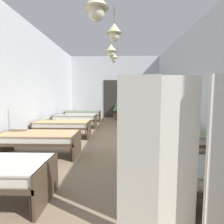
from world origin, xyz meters
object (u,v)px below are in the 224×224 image
object	(u,v)px
bed_left_row_1	(39,138)
bed_right_row_2	(163,125)
nurse_near_aisle	(131,129)
potted_plant	(117,109)
bed_right_row_1	(183,139)
bed_left_row_2	(63,125)
bed_right_row_4	(146,113)
privacy_screen	(179,160)
bed_right_row_3	(152,118)
bed_left_row_3	(75,118)
bed_left_row_4	(83,113)

from	to	relation	value
bed_left_row_1	bed_right_row_2	xyz separation A→B (m)	(3.49, 1.90, 0.00)
nurse_near_aisle	potted_plant	distance (m)	5.48
bed_right_row_1	nurse_near_aisle	size ratio (longest dim) A/B	1.28
bed_left_row_2	bed_right_row_4	size ratio (longest dim) A/B	1.00
bed_left_row_2	privacy_screen	distance (m)	5.09
bed_right_row_4	potted_plant	bearing A→B (deg)	159.70
bed_right_row_3	bed_left_row_1	bearing A→B (deg)	-132.53
bed_right_row_2	bed_left_row_3	xyz separation A→B (m)	(-3.49, 1.90, 0.00)
bed_left_row_1	nurse_near_aisle	distance (m)	2.44
nurse_near_aisle	bed_right_row_3	bearing A→B (deg)	-86.63
bed_left_row_4	bed_right_row_2	bearing A→B (deg)	-47.47
bed_left_row_1	bed_right_row_3	bearing A→B (deg)	47.47
bed_right_row_3	bed_right_row_4	xyz separation A→B (m)	(0.00, 1.90, 0.00)
bed_left_row_3	potted_plant	distance (m)	3.13
nurse_near_aisle	bed_right_row_4	bearing A→B (deg)	-78.57
bed_right_row_4	bed_left_row_2	bearing A→B (deg)	-132.53
nurse_near_aisle	bed_left_row_4	bearing A→B (deg)	-39.67
bed_right_row_2	bed_left_row_2	bearing A→B (deg)	180.00
bed_left_row_1	nurse_near_aisle	xyz separation A→B (m)	(2.30, 0.82, 0.09)
bed_right_row_1	bed_right_row_4	xyz separation A→B (m)	(0.00, 5.70, 0.00)
bed_right_row_2	bed_left_row_4	xyz separation A→B (m)	(-3.49, 3.80, 0.00)
bed_left_row_4	potted_plant	world-z (taller)	potted_plant
bed_left_row_2	bed_right_row_4	xyz separation A→B (m)	(3.49, 3.80, 0.00)
bed_right_row_2	bed_left_row_4	size ratio (longest dim) A/B	1.00
bed_right_row_2	potted_plant	size ratio (longest dim) A/B	1.66
bed_right_row_3	potted_plant	size ratio (longest dim) A/B	1.66
bed_left_row_3	potted_plant	xyz separation A→B (m)	(1.89, 2.49, 0.19)
bed_left_row_2	bed_left_row_1	bearing A→B (deg)	-90.00
bed_left_row_4	potted_plant	distance (m)	1.99
bed_right_row_2	potted_plant	world-z (taller)	potted_plant
bed_right_row_3	potted_plant	xyz separation A→B (m)	(-1.59, 2.49, 0.19)
bed_left_row_2	nurse_near_aisle	xyz separation A→B (m)	(2.30, -1.08, 0.09)
bed_left_row_1	bed_left_row_3	distance (m)	3.80
bed_right_row_1	bed_left_row_4	size ratio (longest dim) A/B	1.00
potted_plant	bed_right_row_4	bearing A→B (deg)	-20.30
bed_left_row_3	nurse_near_aisle	xyz separation A→B (m)	(2.30, -2.98, 0.09)
nurse_near_aisle	privacy_screen	bearing A→B (deg)	119.22
bed_left_row_4	bed_left_row_2	bearing A→B (deg)	-90.00
bed_left_row_1	bed_right_row_4	xyz separation A→B (m)	(3.49, 5.70, 0.00)
bed_right_row_3	bed_right_row_4	distance (m)	1.90
bed_left_row_2	bed_left_row_3	size ratio (longest dim) A/B	1.00
bed_left_row_1	bed_right_row_1	xyz separation A→B (m)	(3.49, 0.00, 0.00)
bed_left_row_4	bed_right_row_4	world-z (taller)	same
bed_left_row_1	bed_left_row_2	distance (m)	1.90
bed_right_row_3	bed_left_row_2	bearing A→B (deg)	-151.40
bed_left_row_2	bed_right_row_2	xyz separation A→B (m)	(3.49, 0.00, 0.00)
nurse_near_aisle	potted_plant	size ratio (longest dim) A/B	1.30
bed_left_row_2	bed_right_row_4	distance (m)	5.16
bed_right_row_2	potted_plant	bearing A→B (deg)	109.96
bed_left_row_1	bed_right_row_1	distance (m)	3.49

